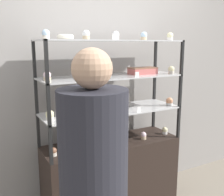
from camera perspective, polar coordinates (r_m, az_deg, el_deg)
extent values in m
cube|color=gray|center=(2.60, -3.71, 4.74)|extent=(8.00, 0.05, 2.60)
cube|color=black|center=(2.59, 0.00, -17.12)|extent=(1.26, 0.41, 0.73)
cube|color=black|center=(2.35, -15.76, -6.80)|extent=(0.02, 0.02, 0.30)
cube|color=black|center=(2.86, 9.03, -3.21)|extent=(0.02, 0.02, 0.30)
cube|color=black|center=(2.00, -13.21, -9.99)|extent=(0.02, 0.02, 0.30)
cube|color=black|center=(2.58, 14.29, -5.08)|extent=(0.02, 0.02, 0.30)
cube|color=silver|center=(2.34, 0.00, -2.70)|extent=(1.26, 0.41, 0.01)
cube|color=black|center=(2.28, -16.18, 0.50)|extent=(0.02, 0.02, 0.30)
cube|color=black|center=(2.80, 9.23, 2.81)|extent=(0.02, 0.02, 0.30)
cube|color=black|center=(1.91, -13.63, -1.45)|extent=(0.02, 0.02, 0.30)
cube|color=black|center=(2.51, 14.63, 1.59)|extent=(0.02, 0.02, 0.30)
cube|color=silver|center=(2.29, 0.00, 4.71)|extent=(1.26, 0.41, 0.01)
cube|color=black|center=(2.24, -16.62, 8.16)|extent=(0.02, 0.02, 0.30)
cube|color=black|center=(2.77, 9.43, 9.04)|extent=(0.02, 0.02, 0.30)
cube|color=black|center=(1.86, -14.07, 7.71)|extent=(0.02, 0.02, 0.30)
cube|color=black|center=(2.48, 14.99, 8.53)|extent=(0.02, 0.02, 0.30)
cube|color=silver|center=(2.27, 0.00, 12.36)|extent=(1.26, 0.41, 0.01)
cylinder|color=#C66660|center=(2.30, -3.20, -1.34)|extent=(0.20, 0.20, 0.12)
cylinder|color=white|center=(2.28, -3.22, 0.35)|extent=(0.20, 0.20, 0.02)
cube|color=#C66660|center=(2.44, 6.69, 5.81)|extent=(0.25, 0.13, 0.05)
cube|color=#8C5B42|center=(2.43, 6.71, 6.54)|extent=(0.26, 0.13, 0.01)
cylinder|color=beige|center=(2.19, -12.63, -11.83)|extent=(0.05, 0.05, 0.03)
sphere|color=#8C5B42|center=(2.18, -12.66, -11.11)|extent=(0.05, 0.05, 0.05)
cylinder|color=beige|center=(2.25, -5.65, -10.99)|extent=(0.05, 0.05, 0.03)
sphere|color=silver|center=(2.24, -5.66, -10.29)|extent=(0.05, 0.05, 0.05)
cylinder|color=#CCB28C|center=(2.38, 0.24, -9.61)|extent=(0.05, 0.05, 0.03)
sphere|color=#E5996B|center=(2.37, 0.24, -8.94)|extent=(0.05, 0.05, 0.05)
cylinder|color=#CCB28C|center=(2.51, 6.85, -8.57)|extent=(0.05, 0.05, 0.03)
sphere|color=silver|center=(2.50, 6.86, -7.93)|extent=(0.05, 0.05, 0.05)
cylinder|color=white|center=(2.68, 11.40, -7.39)|extent=(0.05, 0.05, 0.03)
sphere|color=#F4EAB2|center=(2.67, 11.43, -6.79)|extent=(0.05, 0.05, 0.05)
cube|color=white|center=(2.12, -6.57, -12.21)|extent=(0.04, 0.00, 0.04)
cylinder|color=beige|center=(2.09, -13.35, -4.27)|extent=(0.06, 0.06, 0.02)
sphere|color=#F4EAB2|center=(2.08, -13.39, -3.47)|extent=(0.07, 0.07, 0.07)
cylinder|color=white|center=(2.57, 12.36, -1.28)|extent=(0.06, 0.06, 0.02)
sphere|color=#E5996B|center=(2.56, 12.39, -0.62)|extent=(0.07, 0.07, 0.07)
cube|color=white|center=(2.26, 5.89, -2.53)|extent=(0.04, 0.00, 0.04)
cylinder|color=#CCB28C|center=(2.04, -13.91, 4.09)|extent=(0.06, 0.06, 0.03)
sphere|color=silver|center=(2.04, -13.95, 4.89)|extent=(0.06, 0.06, 0.06)
cylinder|color=#CCB28C|center=(2.14, -4.00, 4.73)|extent=(0.06, 0.06, 0.03)
sphere|color=silver|center=(2.14, -4.01, 5.50)|extent=(0.06, 0.06, 0.06)
cylinder|color=beige|center=(2.52, 12.76, 5.50)|extent=(0.06, 0.06, 0.03)
sphere|color=#F4EAB2|center=(2.52, 12.79, 6.15)|extent=(0.06, 0.06, 0.06)
cube|color=white|center=(2.20, 5.47, 5.12)|extent=(0.04, 0.00, 0.04)
cylinder|color=beige|center=(2.03, -14.19, 12.68)|extent=(0.05, 0.05, 0.03)
sphere|color=silver|center=(2.03, -14.23, 13.51)|extent=(0.06, 0.06, 0.06)
cylinder|color=#CCB28C|center=(2.07, -5.67, 12.93)|extent=(0.05, 0.05, 0.03)
sphere|color=white|center=(2.08, -5.68, 13.74)|extent=(0.06, 0.06, 0.06)
cylinder|color=beige|center=(2.20, 0.81, 12.90)|extent=(0.05, 0.05, 0.03)
sphere|color=white|center=(2.20, 0.81, 13.66)|extent=(0.06, 0.06, 0.06)
cylinder|color=#CCB28C|center=(2.36, 6.93, 12.72)|extent=(0.05, 0.05, 0.03)
sphere|color=silver|center=(2.36, 6.94, 13.44)|extent=(0.06, 0.06, 0.06)
cylinder|color=white|center=(2.53, 12.50, 12.46)|extent=(0.05, 0.05, 0.03)
sphere|color=#F4EAB2|center=(2.53, 12.53, 13.12)|extent=(0.06, 0.06, 0.06)
cube|color=white|center=(2.07, 0.52, 13.22)|extent=(0.04, 0.00, 0.04)
torus|color=#EFE5CC|center=(2.15, -10.10, 12.95)|extent=(0.13, 0.13, 0.04)
cylinder|color=#26262D|center=(1.42, -4.13, -10.99)|extent=(0.37, 0.37, 0.64)
sphere|color=tan|center=(1.32, -4.40, 6.42)|extent=(0.21, 0.21, 0.21)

